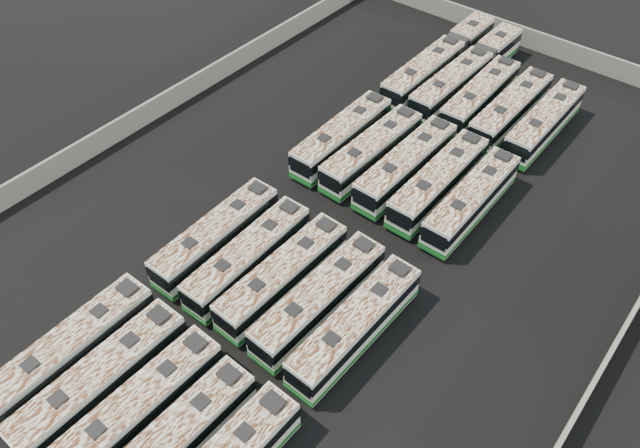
{
  "coord_description": "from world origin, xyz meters",
  "views": [
    {
      "loc": [
        21.63,
        -27.63,
        36.42
      ],
      "look_at": [
        0.27,
        -1.29,
        1.6
      ],
      "focal_mm": 35.0,
      "sensor_mm": 36.0,
      "label": 1
    }
  ],
  "objects": [
    {
      "name": "perimeter_wall",
      "position": [
        0.0,
        0.0,
        1.1
      ],
      "size": [
        45.2,
        73.2,
        2.2
      ],
      "color": "slate",
      "rests_on": "ground"
    },
    {
      "name": "bus_front_center",
      "position": [
        1.63,
        -20.44,
        1.7
      ],
      "size": [
        2.76,
        11.88,
        3.33
      ],
      "rotation": [
        0.0,
        0.0,
        -0.02
      ],
      "color": "silver",
      "rests_on": "ground"
    },
    {
      "name": "bus_midfront_far_right",
      "position": [
        8.19,
        -7.29,
        1.7
      ],
      "size": [
        2.7,
        11.85,
        3.33
      ],
      "rotation": [
        0.0,
        0.0,
        -0.02
      ],
      "color": "silver",
      "rests_on": "ground"
    },
    {
      "name": "bus_front_right",
      "position": [
        4.85,
        -20.63,
        1.68
      ],
      "size": [
        2.69,
        11.71,
        3.29
      ],
      "rotation": [
        0.0,
        0.0,
        -0.02
      ],
      "color": "silver",
      "rests_on": "ground"
    },
    {
      "name": "bus_back_far_right",
      "position": [
        8.18,
        21.87,
        1.72
      ],
      "size": [
        2.52,
        11.91,
        3.36
      ],
      "rotation": [
        0.0,
        0.0,
        -0.0
      ],
      "color": "silver",
      "rests_on": "ground"
    },
    {
      "name": "bus_midback_right",
      "position": [
        4.9,
        8.64,
        1.74
      ],
      "size": [
        2.59,
        12.06,
        3.4
      ],
      "rotation": [
        0.0,
        0.0,
        0.0
      ],
      "color": "silver",
      "rests_on": "ground"
    },
    {
      "name": "bus_back_far_left",
      "position": [
        -5.0,
        25.06,
        1.72
      ],
      "size": [
        2.62,
        18.62,
        3.38
      ],
      "rotation": [
        0.0,
        0.0,
        0.0
      ],
      "color": "silver",
      "rests_on": "ground"
    },
    {
      "name": "bus_back_right",
      "position": [
        4.84,
        21.69,
        1.74
      ],
      "size": [
        2.63,
        12.12,
        3.41
      ],
      "rotation": [
        0.0,
        0.0,
        -0.01
      ],
      "color": "silver",
      "rests_on": "ground"
    },
    {
      "name": "bus_midfront_center",
      "position": [
        1.53,
        -7.1,
        1.68
      ],
      "size": [
        2.72,
        11.73,
        3.29
      ],
      "rotation": [
        0.0,
        0.0,
        -0.02
      ],
      "color": "silver",
      "rests_on": "ground"
    },
    {
      "name": "bus_midback_far_right",
      "position": [
        8.14,
        8.43,
        1.69
      ],
      "size": [
        2.57,
        11.78,
        3.31
      ],
      "rotation": [
        0.0,
        0.0,
        0.01
      ],
      "color": "silver",
      "rests_on": "ground"
    },
    {
      "name": "bus_front_left",
      "position": [
        -1.65,
        -20.63,
        1.74
      ],
      "size": [
        2.61,
        12.11,
        3.41
      ],
      "rotation": [
        0.0,
        0.0,
        -0.0
      ],
      "color": "silver",
      "rests_on": "ground"
    },
    {
      "name": "bus_back_left",
      "position": [
        -1.66,
        24.99,
        1.7
      ],
      "size": [
        2.73,
        18.4,
        3.33
      ],
      "rotation": [
        0.0,
        0.0,
        -0.01
      ],
      "color": "silver",
      "rests_on": "ground"
    },
    {
      "name": "bus_midfront_far_left",
      "position": [
        -5.03,
        -7.34,
        1.68
      ],
      "size": [
        2.67,
        11.69,
        3.28
      ],
      "rotation": [
        0.0,
        0.0,
        0.02
      ],
      "color": "silver",
      "rests_on": "ground"
    },
    {
      "name": "ground",
      "position": [
        0.0,
        0.0,
        0.0
      ],
      "size": [
        140.0,
        140.0,
        0.0
      ],
      "primitive_type": "plane",
      "color": "black",
      "rests_on": "ground"
    },
    {
      "name": "bus_midback_center",
      "position": [
        1.64,
        8.68,
        1.74
      ],
      "size": [
        2.69,
        12.1,
        3.4
      ],
      "rotation": [
        0.0,
        0.0,
        -0.01
      ],
      "color": "silver",
      "rests_on": "ground"
    },
    {
      "name": "bus_midfront_left",
      "position": [
        -1.66,
        -7.35,
        1.67
      ],
      "size": [
        2.69,
        11.62,
        3.26
      ],
      "rotation": [
        0.0,
        0.0,
        0.02
      ],
      "color": "silver",
      "rests_on": "ground"
    },
    {
      "name": "bus_front_far_left",
      "position": [
        -5.03,
        -20.38,
        1.71
      ],
      "size": [
        2.6,
        11.89,
        3.35
      ],
      "rotation": [
        0.0,
        0.0,
        0.01
      ],
      "color": "silver",
      "rests_on": "ground"
    },
    {
      "name": "bus_midback_left",
      "position": [
        -1.78,
        8.46,
        1.7
      ],
      "size": [
        2.78,
        11.83,
        3.32
      ],
      "rotation": [
        0.0,
        0.0,
        -0.02
      ],
      "color": "silver",
      "rests_on": "ground"
    },
    {
      "name": "bus_back_center",
      "position": [
        1.5,
        21.88,
        1.72
      ],
      "size": [
        2.82,
        11.99,
        3.36
      ],
      "rotation": [
        0.0,
        0.0,
        0.03
      ],
      "color": "silver",
      "rests_on": "ground"
    },
    {
      "name": "bus_midback_far_left",
      "position": [
        -5.05,
        8.41,
        1.72
      ],
      "size": [
        2.64,
        11.96,
        3.37
      ],
      "rotation": [
        0.0,
        0.0,
        0.01
      ],
      "color": "silver",
      "rests_on": "ground"
    },
    {
      "name": "bus_midfront_right",
      "position": [
        4.88,
        -7.08,
        1.71
      ],
      "size": [
        2.82,
        11.95,
        3.35
      ],
      "rotation": [
        0.0,
        0.0,
        -0.03
      ],
      "color": "silver",
      "rests_on": "ground"
    }
  ]
}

